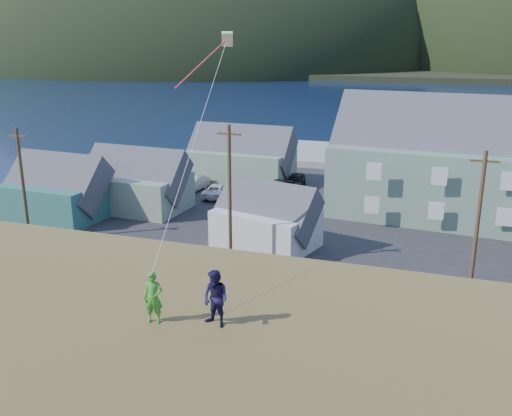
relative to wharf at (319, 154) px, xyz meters
The scene contains 15 objects.
ground 40.45m from the wharf, 81.47° to the right, with size 900.00×900.00×0.00m, color #0A1638.
grass_strip 42.43m from the wharf, 81.87° to the right, with size 110.00×8.00×0.10m, color #4C3D19.
waterfront_lot 23.77m from the wharf, 75.38° to the right, with size 72.00×36.00×0.12m, color #28282B.
wharf is the anchor object (origin of this frame).
far_shore 290.06m from the wharf, 88.81° to the left, with size 900.00×320.00×2.00m, color black.
far_hills 242.97m from the wharf, 80.14° to the left, with size 760.00×265.00×143.00m.
shed_teal 36.36m from the wharf, 115.89° to the right, with size 9.17×6.80×6.90m.
shed_palegreen_near 30.33m from the wharf, 110.82° to the right, with size 9.85×6.56×6.90m.
shed_white 34.03m from the wharf, 84.16° to the right, with size 8.53×6.68×6.00m.
shed_palegreen_far 16.50m from the wharf, 108.66° to the right, with size 11.47×6.91×7.54m.
utility_poles 38.80m from the wharf, 86.77° to the right, with size 32.26×0.24×9.78m.
parked_cars 19.71m from the wharf, 99.45° to the right, with size 25.84×13.02×1.56m.
kite_flyer_green 59.86m from the wharf, 82.33° to the right, with size 0.57×0.38×1.57m, color green.
kite_flyer_navy 59.74m from the wharf, 80.56° to the right, with size 0.83×0.64×1.70m, color #1A173F.
kite_rig 52.47m from the wharf, 82.40° to the right, with size 1.23×4.90×11.29m.
Camera 1 is at (9.58, -32.22, 15.29)m, focal length 40.00 mm.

